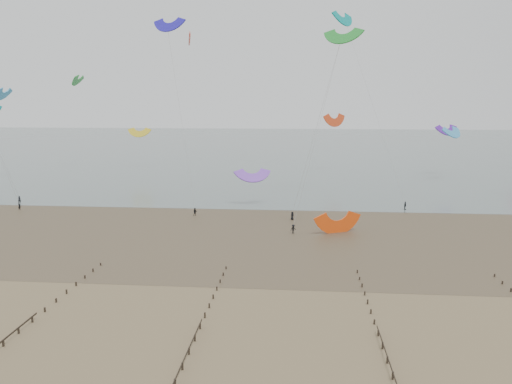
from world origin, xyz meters
TOP-DOWN VIEW (x-y plane):
  - ground at (0.00, 0.00)m, footprint 500.00×500.00m
  - sea_and_shore at (-4.08, 34.40)m, footprint 500.00×665.00m
  - kitesurfer_lead at (-45.41, 45.62)m, footprint 0.71×0.57m
  - kitesurfers at (31.61, 47.23)m, footprint 125.55×23.86m
  - grounded_kite at (20.88, 32.85)m, footprint 9.39×8.58m
  - kites_airborne at (-8.16, 89.56)m, footprint 225.99×104.93m

SIDE VIEW (x-z plane):
  - ground at x=0.00m, z-range 0.00..0.00m
  - grounded_kite at x=20.88m, z-range -2.09..2.09m
  - sea_and_shore at x=-4.08m, z-range -0.01..0.02m
  - kitesurfers at x=31.61m, z-range -0.06..1.73m
  - kitesurfer_lead at x=-45.41m, z-range 0.00..1.71m
  - kites_airborne at x=-8.16m, z-range 0.38..43.41m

